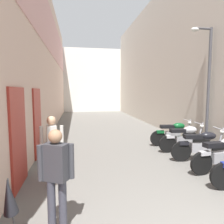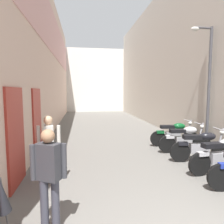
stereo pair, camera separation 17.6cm
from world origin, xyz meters
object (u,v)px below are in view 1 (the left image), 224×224
object	(u,v)px
motorcycle_fourth	(202,145)
umbrella_leaning	(9,197)
pedestrian_by_doorway	(56,174)
motorcycle_fifth	(185,138)
motorcycle_sixth	(174,133)
motorcycle_third	(222,154)
street_lamp	(206,80)
pedestrian_mid_alley	(52,145)

from	to	relation	value
motorcycle_fourth	umbrella_leaning	xyz separation A→B (m)	(-4.63, -2.57, 0.18)
pedestrian_by_doorway	motorcycle_fifth	bearing A→B (deg)	40.47
motorcycle_fourth	motorcycle_fifth	bearing A→B (deg)	89.99
motorcycle_fifth	motorcycle_sixth	size ratio (longest dim) A/B	1.00
motorcycle_sixth	motorcycle_third	bearing A→B (deg)	-90.00
umbrella_leaning	street_lamp	distance (m)	6.64
umbrella_leaning	pedestrian_by_doorway	bearing A→B (deg)	9.45
motorcycle_fourth	pedestrian_by_doorway	xyz separation A→B (m)	(-4.01, -2.46, 0.42)
motorcycle_third	motorcycle_sixth	distance (m)	2.64
motorcycle_fifth	pedestrian_by_doorway	world-z (taller)	pedestrian_by_doorway
pedestrian_mid_alley	umbrella_leaning	size ratio (longest dim) A/B	1.63
motorcycle_sixth	pedestrian_by_doorway	size ratio (longest dim) A/B	1.18
motorcycle_fifth	street_lamp	distance (m)	2.13
umbrella_leaning	street_lamp	xyz separation A→B (m)	(5.33, 3.51, 1.83)
pedestrian_by_doorway	motorcycle_third	bearing A→B (deg)	21.67
pedestrian_by_doorway	street_lamp	world-z (taller)	street_lamp
motorcycle_fifth	umbrella_leaning	size ratio (longest dim) A/B	1.92
motorcycle_sixth	umbrella_leaning	xyz separation A→B (m)	(-4.63, -4.34, 0.18)
pedestrian_mid_alley	street_lamp	world-z (taller)	street_lamp
motorcycle_third	motorcycle_fourth	distance (m)	0.87
motorcycle_fifth	pedestrian_by_doorway	bearing A→B (deg)	-139.53
motorcycle_fifth	motorcycle_sixth	distance (m)	0.81
motorcycle_sixth	street_lamp	world-z (taller)	street_lamp
pedestrian_by_doorway	umbrella_leaning	xyz separation A→B (m)	(-0.62, -0.10, -0.24)
motorcycle_fourth	motorcycle_fifth	distance (m)	0.96
pedestrian_mid_alley	umbrella_leaning	world-z (taller)	pedestrian_mid_alley
motorcycle_sixth	motorcycle_fourth	bearing A→B (deg)	-90.00
motorcycle_third	umbrella_leaning	world-z (taller)	motorcycle_third
motorcycle_sixth	street_lamp	distance (m)	2.28
pedestrian_mid_alley	motorcycle_sixth	bearing A→B (deg)	31.17
motorcycle_fifth	motorcycle_third	bearing A→B (deg)	-90.00
motorcycle_fourth	pedestrian_mid_alley	size ratio (longest dim) A/B	1.17
motorcycle_fifth	street_lamp	size ratio (longest dim) A/B	0.44
motorcycle_sixth	pedestrian_by_doorway	distance (m)	5.85
motorcycle_fifth	pedestrian_mid_alley	size ratio (longest dim) A/B	1.18
motorcycle_fourth	umbrella_leaning	world-z (taller)	motorcycle_fourth
motorcycle_third	motorcycle_sixth	size ratio (longest dim) A/B	1.00
street_lamp	motorcycle_sixth	bearing A→B (deg)	129.89
motorcycle_fifth	motorcycle_sixth	world-z (taller)	same
pedestrian_by_doorway	motorcycle_fourth	bearing A→B (deg)	31.55
motorcycle_sixth	umbrella_leaning	size ratio (longest dim) A/B	1.91
pedestrian_by_doorway	umbrella_leaning	distance (m)	0.67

